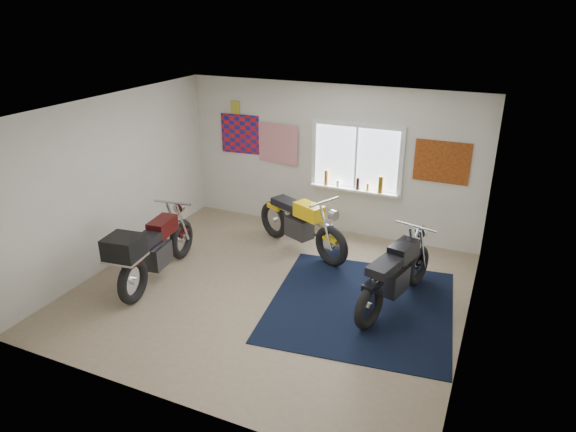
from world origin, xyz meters
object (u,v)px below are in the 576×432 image
at_px(yellow_triumph, 301,225).
at_px(black_chrome_bike, 395,276).
at_px(maroon_tourer, 152,250).
at_px(navy_rug, 361,305).

bearing_deg(yellow_triumph, black_chrome_bike, -5.28).
distance_m(yellow_triumph, black_chrome_bike, 2.15).
bearing_deg(yellow_triumph, maroon_tourer, -104.95).
height_order(yellow_triumph, black_chrome_bike, yellow_triumph).
xyz_separation_m(yellow_triumph, maroon_tourer, (-1.61, -1.95, 0.09)).
bearing_deg(maroon_tourer, black_chrome_bike, -83.00).
relative_size(yellow_triumph, maroon_tourer, 0.94).
xyz_separation_m(navy_rug, black_chrome_bike, (0.40, 0.22, 0.46)).
distance_m(black_chrome_bike, maroon_tourer, 3.58).
height_order(navy_rug, black_chrome_bike, black_chrome_bike).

